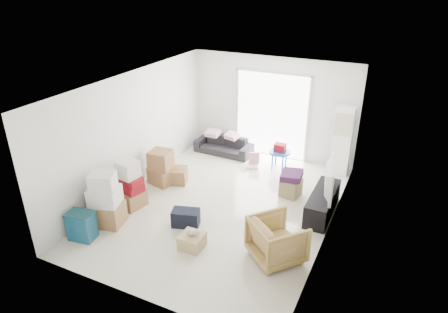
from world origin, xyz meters
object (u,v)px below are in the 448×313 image
tv_console (322,203)px  kids_table (280,151)px  wood_crate (192,241)px  television (324,189)px  ac_tower (342,141)px  sofa (224,143)px  storage_bins (82,226)px  armchair (277,238)px  ottoman (291,188)px

tv_console → kids_table: kids_table is taller
kids_table → wood_crate: (-0.39, -3.82, -0.35)m
tv_console → television: 0.32m
kids_table → ac_tower: bearing=14.6°
sofa → storage_bins: sofa is taller
armchair → storage_bins: bearing=57.1°
television → armchair: bearing=156.6°
ottoman → television: bearing=-27.4°
tv_console → armchair: bearing=-102.3°
television → storage_bins: television is taller
ac_tower → tv_console: 2.11m
television → kids_table: bearing=31.2°
tv_console → storage_bins: 4.82m
armchair → television: bearing=-61.7°
storage_bins → ottoman: size_ratio=1.39×
ottoman → wood_crate: (-1.07, -2.60, -0.07)m
armchair → ottoman: (-0.42, 2.22, -0.23)m
ottoman → armchair: bearing=-79.3°
ottoman → wood_crate: 2.82m
sofa → armchair: bearing=-51.0°
ac_tower → tv_console: (0.05, -2.01, -0.63)m
sofa → wood_crate: size_ratio=3.88×
television → armchair: 1.85m
ac_tower → wood_crate: bearing=-113.6°
sofa → kids_table: size_ratio=2.37×
ottoman → sofa: bearing=148.7°
tv_console → storage_bins: bearing=-143.9°
ac_tower → armchair: (-0.34, -3.81, -0.44)m
television → sofa: (-3.19, 1.86, -0.26)m
tv_console → wood_crate: (-1.88, -2.18, -0.11)m
tv_console → kids_table: bearing=132.3°
television → wood_crate: bearing=128.1°
storage_bins → wood_crate: size_ratio=1.37×
sofa → storage_bins: 4.76m
tv_console → television: bearing=0.0°
ottoman → wood_crate: size_ratio=0.98×
sofa → wood_crate: 4.25m
television → storage_bins: (-3.90, -2.84, -0.29)m
ottoman → wood_crate: bearing=-112.4°
sofa → kids_table: bearing=-5.9°
kids_table → wood_crate: kids_table is taller
ac_tower → tv_console: ac_tower is taller
storage_bins → kids_table: (2.41, 4.48, 0.20)m
ac_tower → television: bearing=-88.6°
armchair → kids_table: size_ratio=1.28×
ac_tower → tv_console: size_ratio=1.18×
storage_bins → ottoman: 4.49m
ac_tower → ottoman: size_ratio=4.29×
television → kids_table: 2.22m
ac_tower → kids_table: ac_tower is taller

